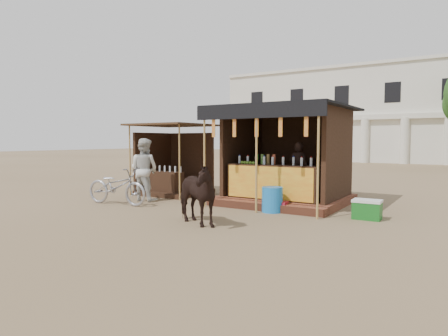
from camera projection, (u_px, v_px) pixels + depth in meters
ground at (188, 219)px, 9.37m from camera, size 120.00×120.00×0.00m
main_stall at (286, 168)px, 11.60m from camera, size 3.60×3.61×2.78m
secondary_stall at (172, 169)px, 13.73m from camera, size 2.40×2.40×2.38m
cow at (193, 194)px, 8.67m from camera, size 1.75×1.28×1.34m
motorbike at (117, 186)px, 11.37m from camera, size 2.09×0.92×1.06m
bystander at (144, 170)px, 12.10m from camera, size 0.99×0.81×1.90m
blue_barrel at (272, 200)px, 10.21m from camera, size 0.56×0.56×0.65m
red_crate at (280, 207)px, 10.28m from camera, size 0.40×0.39×0.27m
cooler at (367, 209)px, 9.29m from camera, size 0.65×0.46×0.46m
background_building at (375, 116)px, 35.43m from camera, size 26.00×7.45×8.18m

